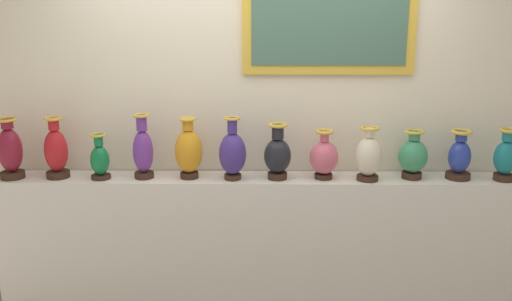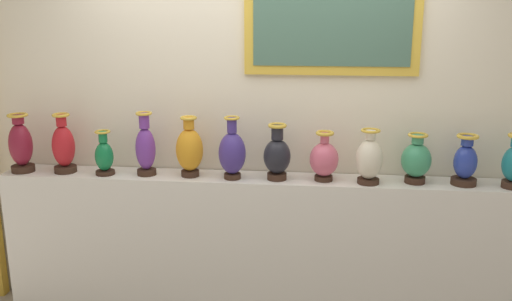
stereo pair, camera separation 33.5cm
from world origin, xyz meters
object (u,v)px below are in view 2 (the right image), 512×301
Objects in this scene: vase_onyx at (277,155)px; vase_cobalt at (465,162)px; vase_violet at (146,148)px; vase_rose at (324,159)px; vase_indigo at (232,152)px; vase_amber at (189,149)px; vase_burgundy at (21,145)px; vase_ivory at (369,159)px; vase_crimson at (64,147)px; vase_emerald at (104,156)px; vase_jade at (416,160)px.

vase_onyx is 1.14× the size of vase_cobalt.
vase_violet reaches higher than vase_rose.
vase_indigo is 1.49m from vase_cobalt.
vase_violet reaches higher than vase_indigo.
vase_violet is 0.30m from vase_amber.
vase_violet is 1.31× the size of vase_rose.
vase_onyx is (1.76, 0.01, -0.02)m from vase_burgundy.
vase_onyx is 1.14× the size of vase_rose.
vase_violet reaches higher than vase_burgundy.
vase_indigo is 1.27× the size of vase_cobalt.
vase_indigo is (0.29, -0.02, -0.01)m from vase_amber.
vase_burgundy is 2.35m from vase_ivory.
vase_ivory is (2.05, -0.03, -0.02)m from vase_crimson.
vase_violet reaches higher than vase_amber.
vase_burgundy is 0.87m from vase_violet.
vase_indigo is at bearing -2.16° from vase_violet.
vase_emerald is 0.81× the size of vase_onyx.
vase_burgundy is at bearing -179.01° from vase_amber.
vase_crimson is at bearing 179.56° from vase_onyx.
vase_rose is (2.07, 0.02, -0.04)m from vase_burgundy.
vase_indigo is at bearing -177.73° from vase_onyx.
vase_burgundy is 0.94× the size of vase_violet.
vase_violet is 1.48m from vase_ivory.
vase_amber is 0.29m from vase_indigo.
vase_indigo is at bearing 0.05° from vase_emerald.
vase_onyx is at bearing -178.56° from vase_jade.
vase_ivory is at bearing -176.24° from vase_cobalt.
vase_emerald is at bearing -179.29° from vase_cobalt.
vase_ivory is 0.30m from vase_jade.
vase_ivory reaches higher than vase_rose.
vase_cobalt is at bearing -1.07° from vase_jade.
vase_crimson is 2.36m from vase_jade.
vase_jade is (1.48, 0.01, -0.03)m from vase_amber.
vase_crimson is 1.17m from vase_indigo.
vase_indigo reaches higher than vase_ivory.
vase_ivory is (0.59, -0.02, -0.00)m from vase_onyx.
vase_burgundy is at bearing 179.66° from vase_emerald.
vase_burgundy is 2.65m from vase_jade.
vase_cobalt is at bearing 3.76° from vase_ivory.
vase_ivory is at bearing -2.21° from vase_onyx.
vase_rose is at bearing 0.81° from vase_emerald.
vase_cobalt is (1.78, 0.01, -0.04)m from vase_amber.
vase_amber is 1.24× the size of vase_cobalt.
vase_crimson is 1.15× the size of vase_ivory.
vase_crimson is 1.26× the size of vase_jade.
vase_cobalt is (0.60, 0.04, -0.01)m from vase_ivory.
vase_cobalt reaches higher than vase_jade.
vase_onyx is 0.89m from vase_jade.
vase_amber is at bearing 178.89° from vase_onyx.
vase_rose is at bearing -0.11° from vase_violet.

